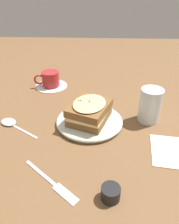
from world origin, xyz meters
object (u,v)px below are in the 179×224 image
at_px(spoon, 10,123).
at_px(napkin, 171,151).
at_px(water_glass, 150,105).
at_px(sandwich, 89,111).
at_px(condiment_pot, 111,193).
at_px(fork, 55,185).
at_px(teacup_with_saucer, 50,80).
at_px(dinner_plate, 90,121).

bearing_deg(spoon, napkin, -69.46).
bearing_deg(water_glass, sandwich, -80.69).
height_order(napkin, condiment_pot, condiment_pot).
bearing_deg(fork, sandwich, -155.46).
relative_size(teacup_with_saucer, water_glass, 1.21).
distance_m(spoon, napkin, 0.53).
distance_m(spoon, condiment_pot, 0.43).
relative_size(spoon, condiment_pot, 3.53).
distance_m(sandwich, condiment_pot, 0.30).
bearing_deg(spoon, fork, -108.16).
relative_size(dinner_plate, water_glass, 1.90).
xyz_separation_m(sandwich, condiment_pot, (0.29, 0.06, -0.03)).
height_order(sandwich, teacup_with_saucer, sandwich).
distance_m(fork, condiment_pot, 0.14).
height_order(sandwich, fork, sandwich).
bearing_deg(teacup_with_saucer, dinner_plate, 109.40).
height_order(teacup_with_saucer, fork, teacup_with_saucer).
relative_size(dinner_plate, condiment_pot, 5.06).
bearing_deg(sandwich, teacup_with_saucer, -146.56).
bearing_deg(napkin, spoon, -102.42).
relative_size(teacup_with_saucer, fork, 0.92).
xyz_separation_m(teacup_with_saucer, water_glass, (0.25, 0.40, 0.03)).
height_order(water_glass, spoon, water_glass).
bearing_deg(dinner_plate, water_glass, 98.84).
bearing_deg(teacup_with_saucer, water_glass, 133.08).
xyz_separation_m(fork, spoon, (-0.25, -0.20, 0.00)).
relative_size(dinner_plate, fork, 1.44).
distance_m(fork, napkin, 0.34).
height_order(sandwich, water_glass, water_glass).
bearing_deg(spoon, dinner_plate, -53.49).
bearing_deg(spoon, sandwich, -53.86).
distance_m(sandwich, spoon, 0.28).
bearing_deg(teacup_with_saucer, sandwich, 109.22).
bearing_deg(teacup_with_saucer, spoon, 60.60).
bearing_deg(fork, napkin, 152.81).
relative_size(water_glass, napkin, 0.86).
xyz_separation_m(fork, condiment_pot, (0.03, 0.13, 0.02)).
height_order(fork, spoon, spoon).
bearing_deg(condiment_pot, napkin, 131.77).
relative_size(sandwich, fork, 1.11).
xyz_separation_m(sandwich, spoon, (0.02, -0.27, -0.05)).
distance_m(water_glass, napkin, 0.18).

